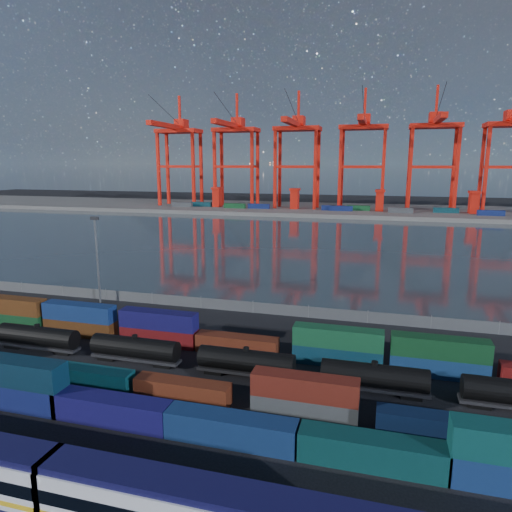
# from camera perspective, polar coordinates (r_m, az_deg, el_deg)

# --- Properties ---
(ground) EXTENTS (700.00, 700.00, 0.00)m
(ground) POSITION_cam_1_polar(r_m,az_deg,el_deg) (58.04, -8.22, -15.54)
(ground) COLOR black
(ground) RESTS_ON ground
(harbor_water) EXTENTS (700.00, 700.00, 0.00)m
(harbor_water) POSITION_cam_1_polar(r_m,az_deg,el_deg) (155.88, 7.37, 1.68)
(harbor_water) COLOR #2D3A41
(harbor_water) RESTS_ON ground
(far_quay) EXTENTS (700.00, 70.00, 2.00)m
(far_quay) POSITION_cam_1_polar(r_m,az_deg,el_deg) (259.28, 10.72, 5.68)
(far_quay) COLOR #514F4C
(far_quay) RESTS_ON ground
(distant_mountains) EXTENTS (2470.00, 1100.00, 520.00)m
(distant_mountains) POSITION_cam_1_polar(r_m,az_deg,el_deg) (1659.09, 17.64, 17.66)
(distant_mountains) COLOR #1E2630
(distant_mountains) RESTS_ON ground
(container_row_south) EXTENTS (140.75, 2.61, 5.56)m
(container_row_south) POSITION_cam_1_polar(r_m,az_deg,el_deg) (46.83, -6.09, -19.32)
(container_row_south) COLOR #424547
(container_row_south) RESTS_ON ground
(container_row_mid) EXTENTS (140.53, 2.26, 4.82)m
(container_row_mid) POSITION_cam_1_polar(r_m,az_deg,el_deg) (59.33, -19.82, -13.79)
(container_row_mid) COLOR #37383B
(container_row_mid) RESTS_ON ground
(container_row_north) EXTENTS (141.07, 2.39, 5.09)m
(container_row_north) POSITION_cam_1_polar(r_m,az_deg,el_deg) (70.40, -13.49, -8.85)
(container_row_north) COLOR navy
(container_row_north) RESTS_ON ground
(tanker_string) EXTENTS (136.63, 2.71, 3.88)m
(tanker_string) POSITION_cam_1_polar(r_m,az_deg,el_deg) (58.46, -1.24, -13.09)
(tanker_string) COLOR black
(tanker_string) RESTS_ON ground
(waterfront_fence) EXTENTS (160.12, 0.12, 2.20)m
(waterfront_fence) POSITION_cam_1_polar(r_m,az_deg,el_deg) (82.11, -0.37, -6.43)
(waterfront_fence) COLOR #595B5E
(waterfront_fence) RESTS_ON ground
(yard_light_mast) EXTENTS (1.60, 0.40, 16.60)m
(yard_light_mast) POSITION_cam_1_polar(r_m,az_deg,el_deg) (90.97, -19.24, 0.08)
(yard_light_mast) COLOR slate
(yard_light_mast) RESTS_ON ground
(gantry_cranes) EXTENTS (199.88, 47.78, 64.70)m
(gantry_cranes) POSITION_cam_1_polar(r_m,az_deg,el_deg) (252.47, 9.16, 14.37)
(gantry_cranes) COLOR red
(gantry_cranes) RESTS_ON ground
(quay_containers) EXTENTS (172.58, 10.99, 2.60)m
(quay_containers) POSITION_cam_1_polar(r_m,az_deg,el_deg) (245.85, 7.87, 6.00)
(quay_containers) COLOR navy
(quay_containers) RESTS_ON far_quay
(straddle_carriers) EXTENTS (140.00, 7.00, 11.10)m
(straddle_carriers) POSITION_cam_1_polar(r_m,az_deg,el_deg) (249.00, 10.00, 7.05)
(straddle_carriers) COLOR red
(straddle_carriers) RESTS_ON far_quay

